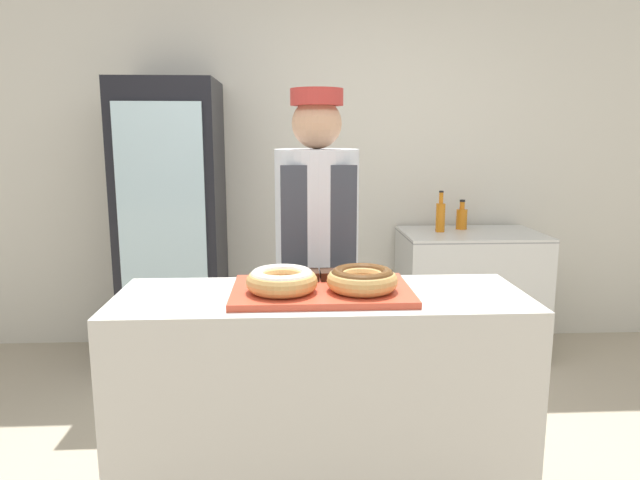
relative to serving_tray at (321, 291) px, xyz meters
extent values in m
cube|color=silver|center=(0.00, 2.13, 0.40)|extent=(8.00, 0.06, 2.70)
cube|color=beige|center=(0.00, 0.00, -0.48)|extent=(1.48, 0.53, 0.94)
cube|color=#D84C33|center=(0.00, 0.00, 0.00)|extent=(0.64, 0.41, 0.02)
torus|color=tan|center=(-0.14, -0.05, 0.05)|extent=(0.25, 0.25, 0.07)
torus|color=white|center=(-0.14, -0.05, 0.07)|extent=(0.22, 0.22, 0.05)
torus|color=tan|center=(0.14, -0.05, 0.05)|extent=(0.25, 0.25, 0.07)
torus|color=brown|center=(0.14, -0.05, 0.07)|extent=(0.22, 0.22, 0.05)
cube|color=black|center=(-0.05, 0.13, 0.03)|extent=(0.09, 0.09, 0.03)
cube|color=black|center=(0.05, 0.13, 0.03)|extent=(0.09, 0.09, 0.03)
cylinder|color=#4C4C51|center=(0.01, 0.59, -0.54)|extent=(0.27, 0.27, 0.83)
cylinder|color=silver|center=(0.01, 0.59, 0.18)|extent=(0.38, 0.38, 0.62)
cube|color=#383D47|center=(0.01, 0.42, -0.22)|extent=(0.32, 0.02, 1.30)
sphere|color=tan|center=(0.01, 0.59, 0.60)|extent=(0.22, 0.22, 0.22)
cylinder|color=#B2332D|center=(0.01, 0.59, 0.72)|extent=(0.23, 0.23, 0.07)
cube|color=black|center=(-0.88, 1.76, -0.03)|extent=(0.64, 0.60, 1.85)
cube|color=silver|center=(-0.88, 1.45, 0.01)|extent=(0.52, 0.02, 1.48)
cube|color=silver|center=(1.12, 1.76, -0.52)|extent=(0.93, 0.61, 0.86)
cube|color=gray|center=(1.12, 1.76, -0.12)|extent=(0.93, 0.61, 0.01)
cylinder|color=orange|center=(1.08, 1.90, -0.03)|extent=(0.08, 0.08, 0.14)
cylinder|color=orange|center=(1.08, 1.90, 0.07)|extent=(0.03, 0.03, 0.05)
cylinder|color=black|center=(1.08, 1.90, 0.10)|extent=(0.04, 0.04, 0.01)
cylinder|color=orange|center=(0.91, 1.79, 0.00)|extent=(0.06, 0.06, 0.19)
cylinder|color=orange|center=(0.91, 1.79, 0.13)|extent=(0.03, 0.03, 0.08)
cylinder|color=black|center=(0.91, 1.79, 0.18)|extent=(0.03, 0.03, 0.01)
camera|label=1|loc=(-0.11, -1.98, 0.55)|focal=32.00mm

